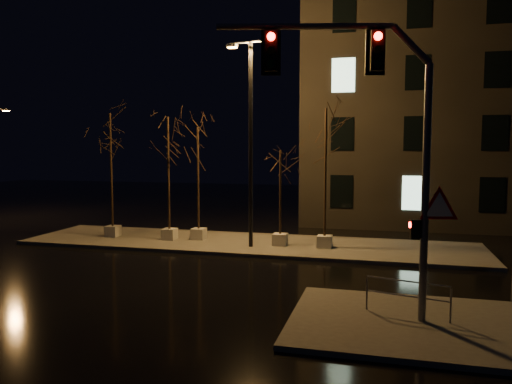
# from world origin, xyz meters

# --- Properties ---
(ground) EXTENTS (90.00, 90.00, 0.00)m
(ground) POSITION_xyz_m (0.00, 0.00, 0.00)
(ground) COLOR black
(ground) RESTS_ON ground
(median) EXTENTS (22.00, 5.00, 0.15)m
(median) POSITION_xyz_m (0.00, 6.00, 0.07)
(median) COLOR #494742
(median) RESTS_ON ground
(sidewalk_corner) EXTENTS (7.00, 5.00, 0.15)m
(sidewalk_corner) POSITION_xyz_m (7.50, -3.50, 0.07)
(sidewalk_corner) COLOR #494742
(sidewalk_corner) RESTS_ON ground
(building) EXTENTS (25.00, 12.00, 15.00)m
(building) POSITION_xyz_m (14.00, 18.00, 7.50)
(building) COLOR black
(building) RESTS_ON ground
(tree_0) EXTENTS (1.80, 1.80, 6.48)m
(tree_0) POSITION_xyz_m (-7.14, 5.80, 5.07)
(tree_0) COLOR #B0ADA4
(tree_0) RESTS_ON median
(tree_1) EXTENTS (1.80, 1.80, 6.24)m
(tree_1) POSITION_xyz_m (-3.93, 5.71, 4.88)
(tree_1) COLOR #B0ADA4
(tree_1) RESTS_ON median
(tree_2) EXTENTS (1.80, 1.80, 5.74)m
(tree_2) POSITION_xyz_m (-2.56, 6.17, 4.51)
(tree_2) COLOR #B0ADA4
(tree_2) RESTS_ON median
(tree_3) EXTENTS (1.80, 1.80, 4.57)m
(tree_3) POSITION_xyz_m (1.71, 5.68, 3.62)
(tree_3) COLOR #B0ADA4
(tree_3) RESTS_ON median
(tree_4) EXTENTS (1.80, 1.80, 6.50)m
(tree_4) POSITION_xyz_m (3.79, 5.68, 5.08)
(tree_4) COLOR #B0ADA4
(tree_4) RESTS_ON median
(traffic_signal_mast) EXTENTS (6.18, 1.51, 7.72)m
(traffic_signal_mast) POSITION_xyz_m (6.23, -3.69, 5.22)
(traffic_signal_mast) COLOR slate
(traffic_signal_mast) RESTS_ON sidewalk_corner
(streetlight_main) EXTENTS (2.33, 0.69, 9.35)m
(streetlight_main) POSITION_xyz_m (0.45, 5.06, 5.54)
(streetlight_main) COLOR black
(streetlight_main) RESTS_ON median
(guard_rail_a) EXTENTS (2.21, 0.62, 0.99)m
(guard_rail_a) POSITION_xyz_m (7.08, -3.12, 0.79)
(guard_rail_a) COLOR slate
(guard_rail_a) RESTS_ON sidewalk_corner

